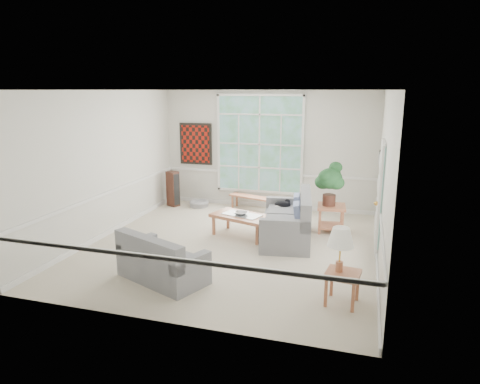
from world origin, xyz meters
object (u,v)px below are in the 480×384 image
Objects in this scene: coffee_table at (242,225)px; loveseat_right at (286,217)px; end_table at (331,218)px; side_table at (342,288)px.

loveseat_right is at bearing 18.73° from coffee_table.
side_table is at bearing -82.40° from end_table.
loveseat_right is 0.97m from coffee_table.
loveseat_right reaches higher than end_table.
side_table is (0.43, -3.24, -0.05)m from end_table.
coffee_table is at bearing 172.33° from loveseat_right.
loveseat_right is at bearing -135.11° from end_table.
coffee_table is 1.96m from end_table.
loveseat_right reaches higher than side_table.
loveseat_right is 1.19m from end_table.
end_table is (0.83, 0.82, -0.20)m from loveseat_right.
loveseat_right is at bearing 117.58° from side_table.
end_table is (1.77, 0.84, 0.06)m from coffee_table.
coffee_table is at bearing 132.52° from side_table.
coffee_table is (-0.94, -0.02, -0.26)m from loveseat_right.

